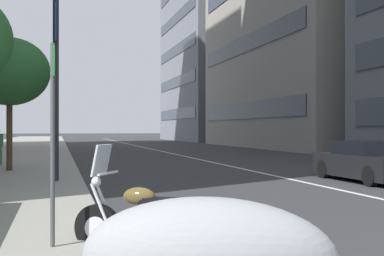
{
  "coord_description": "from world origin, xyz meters",
  "views": [
    {
      "loc": [
        -4.16,
        7.59,
        1.7
      ],
      "look_at": [
        17.52,
        2.11,
        1.74
      ],
      "focal_mm": 49.55,
      "sensor_mm": 36.0,
      "label": 1
    }
  ],
  "objects_px": {
    "motorcycle_mid_row": "(148,222)",
    "car_following_behind": "(369,162)",
    "street_lamp_with_banners": "(69,3)",
    "street_tree_far_plaza": "(9,72)",
    "parking_sign_by_curb": "(53,125)"
  },
  "relations": [
    {
      "from": "motorcycle_mid_row",
      "to": "parking_sign_by_curb",
      "type": "height_order",
      "value": "parking_sign_by_curb"
    },
    {
      "from": "street_lamp_with_banners",
      "to": "motorcycle_mid_row",
      "type": "bearing_deg",
      "value": -174.59
    },
    {
      "from": "car_following_behind",
      "to": "motorcycle_mid_row",
      "type": "bearing_deg",
      "value": 133.46
    },
    {
      "from": "motorcycle_mid_row",
      "to": "street_lamp_with_banners",
      "type": "height_order",
      "value": "street_lamp_with_banners"
    },
    {
      "from": "parking_sign_by_curb",
      "to": "street_tree_far_plaza",
      "type": "height_order",
      "value": "street_tree_far_plaza"
    },
    {
      "from": "motorcycle_mid_row",
      "to": "car_following_behind",
      "type": "relative_size",
      "value": 0.47
    },
    {
      "from": "street_lamp_with_banners",
      "to": "street_tree_far_plaza",
      "type": "distance_m",
      "value": 5.2
    },
    {
      "from": "parking_sign_by_curb",
      "to": "street_tree_far_plaza",
      "type": "bearing_deg",
      "value": 7.13
    },
    {
      "from": "street_tree_far_plaza",
      "to": "motorcycle_mid_row",
      "type": "bearing_deg",
      "value": -167.9
    },
    {
      "from": "motorcycle_mid_row",
      "to": "street_lamp_with_banners",
      "type": "bearing_deg",
      "value": -54.05
    },
    {
      "from": "parking_sign_by_curb",
      "to": "car_following_behind",
      "type": "bearing_deg",
      "value": -50.89
    },
    {
      "from": "parking_sign_by_curb",
      "to": "street_tree_far_plaza",
      "type": "distance_m",
      "value": 13.9
    },
    {
      "from": "motorcycle_mid_row",
      "to": "parking_sign_by_curb",
      "type": "xyz_separation_m",
      "value": [
        0.13,
        1.25,
        1.31
      ]
    },
    {
      "from": "street_lamp_with_banners",
      "to": "street_tree_far_plaza",
      "type": "bearing_deg",
      "value": 24.85
    },
    {
      "from": "street_tree_far_plaza",
      "to": "street_lamp_with_banners",
      "type": "bearing_deg",
      "value": -155.15
    }
  ]
}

